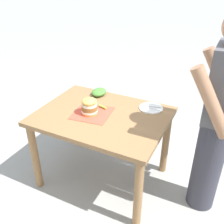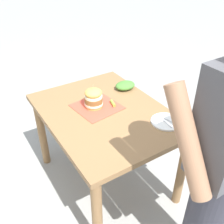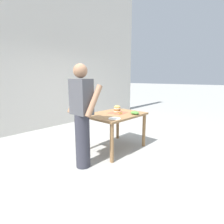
# 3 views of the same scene
# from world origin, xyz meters

# --- Properties ---
(ground_plane) EXTENTS (80.00, 80.00, 0.00)m
(ground_plane) POSITION_xyz_m (0.00, 0.00, 0.00)
(ground_plane) COLOR #9E9E99
(patio_table) EXTENTS (0.87, 1.15, 0.75)m
(patio_table) POSITION_xyz_m (0.00, 0.00, 0.63)
(patio_table) COLOR olive
(patio_table) RESTS_ON ground
(serving_paper) EXTENTS (0.37, 0.37, 0.00)m
(serving_paper) POSITION_xyz_m (0.02, -0.09, 0.75)
(serving_paper) COLOR #D64C38
(serving_paper) RESTS_ON patio_table
(sandwich) EXTENTS (0.14, 0.14, 0.19)m
(sandwich) POSITION_xyz_m (0.04, -0.10, 0.83)
(sandwich) COLOR gold
(sandwich) RESTS_ON serving_paper
(pickle_spear) EXTENTS (0.04, 0.09, 0.02)m
(pickle_spear) POSITION_xyz_m (-0.10, -0.05, 0.77)
(pickle_spear) COLOR #8EA83D
(pickle_spear) RESTS_ON serving_paper
(side_plate_with_forks) EXTENTS (0.22, 0.22, 0.02)m
(side_plate_with_forks) POSITION_xyz_m (-0.30, 0.36, 0.76)
(side_plate_with_forks) COLOR white
(side_plate_with_forks) RESTS_ON patio_table
(side_salad) EXTENTS (0.18, 0.14, 0.06)m
(side_salad) POSITION_xyz_m (-0.34, -0.22, 0.78)
(side_salad) COLOR #477F33
(side_salad) RESTS_ON patio_table
(diner_across_table) EXTENTS (0.55, 0.35, 1.69)m
(diner_across_table) POSITION_xyz_m (-0.12, 0.94, 0.88)
(diner_across_table) COLOR #33333D
(diner_across_table) RESTS_ON ground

